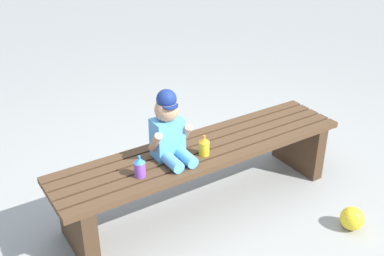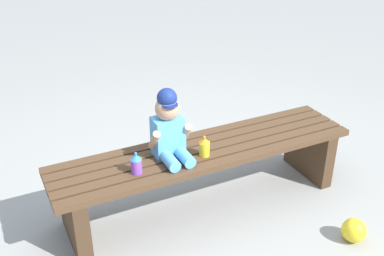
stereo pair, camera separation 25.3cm
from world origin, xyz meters
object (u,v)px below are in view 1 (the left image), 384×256
at_px(sippy_cup_right, 204,146).
at_px(toy_ball, 352,218).
at_px(park_bench, 203,165).
at_px(sippy_cup_left, 140,167).
at_px(child_figure, 169,129).

bearing_deg(sippy_cup_right, toy_ball, -42.92).
xyz_separation_m(park_bench, sippy_cup_left, (-0.45, -0.07, 0.18)).
height_order(park_bench, toy_ball, park_bench).
relative_size(child_figure, sippy_cup_right, 3.26).
height_order(child_figure, toy_ball, child_figure).
distance_m(sippy_cup_left, toy_ball, 1.26).
bearing_deg(sippy_cup_right, sippy_cup_left, 180.00).
relative_size(child_figure, sippy_cup_left, 3.26).
height_order(child_figure, sippy_cup_left, child_figure).
distance_m(child_figure, sippy_cup_left, 0.27).
xyz_separation_m(child_figure, sippy_cup_left, (-0.23, -0.09, -0.12)).
bearing_deg(sippy_cup_left, toy_ball, -29.54).
height_order(sippy_cup_left, toy_ball, sippy_cup_left).
relative_size(park_bench, sippy_cup_left, 14.80).
height_order(park_bench, sippy_cup_left, sippy_cup_left).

